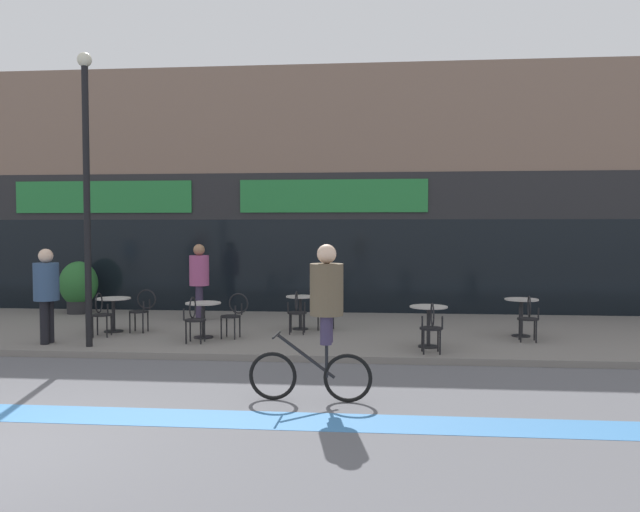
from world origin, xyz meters
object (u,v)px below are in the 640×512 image
Objects in this scene: pedestrian_far_end at (46,287)px; bistro_table_3 at (429,318)px; bistro_table_4 at (521,310)px; planter_pot at (79,286)px; cafe_chair_0_side at (142,308)px; cafe_chair_4_near at (528,315)px; bistro_table_0 at (113,308)px; pedestrian_near_end at (199,275)px; cafe_chair_3_near at (432,324)px; cafe_chair_2_near at (297,309)px; cyclist_0 at (323,309)px; bistro_table_1 at (203,313)px; cafe_chair_0_near at (101,311)px; cafe_chair_1_side at (234,312)px; bistro_table_2 at (300,306)px; cafe_chair_2_side at (329,306)px; cafe_chair_1_near at (194,316)px; lamp_post at (86,179)px.

bistro_table_3 is at bearing -176.04° from pedestrian_far_end.
planter_pot is (-10.48, 2.43, 0.16)m from bistro_table_4.
cafe_chair_0_side is 1.00× the size of cafe_chair_4_near.
pedestrian_near_end reaches higher than bistro_table_0.
cafe_chair_3_near is at bearing 163.63° from cafe_chair_0_side.
cyclist_0 is at bearing -170.50° from cafe_chair_2_near.
bistro_table_1 is 0.78× the size of cafe_chair_0_near.
cafe_chair_1_side is at bearing -1.00° from bistro_table_1.
bistro_table_0 is 0.94× the size of bistro_table_4.
bistro_table_0 is 0.79× the size of cafe_chair_2_near.
bistro_table_1 is at bearing -82.43° from pedestrian_near_end.
cafe_chair_1_side is (-1.17, -1.20, 0.01)m from bistro_table_2.
cafe_chair_0_near is at bearing 45.34° from cafe_chair_0_side.
pedestrian_near_end is (-0.76, 2.34, 0.56)m from bistro_table_1.
cafe_chair_0_near is 1.17m from pedestrian_far_end.
cafe_chair_2_side reaches higher than bistro_table_1.
pedestrian_far_end is at bearing -170.03° from bistro_table_4.
cafe_chair_2_side is (2.42, 1.81, 0.00)m from cafe_chair_1_near.
bistro_table_3 is 0.84× the size of cafe_chair_1_side.
pedestrian_near_end is (-5.15, 3.53, 0.55)m from cafe_chair_3_near.
bistro_table_4 is 0.84× the size of cafe_chair_0_near.
cafe_chair_1_near is at bearing -110.60° from cafe_chair_0_near.
cafe_chair_3_near is at bearing -15.21° from bistro_table_1.
cafe_chair_1_side and cafe_chair_3_near have the same top height.
bistro_table_1 is 0.63m from cafe_chair_1_near.
planter_pot is at bearing 128.06° from bistro_table_0.
cafe_chair_0_near reaches higher than bistro_table_2.
cafe_chair_4_near is at bearing -13.41° from bistro_table_2.
bistro_table_1 is 5.23m from planter_pot.
cafe_chair_2_near is at bearing -89.72° from bistro_table_2.
lamp_post is at bearing 87.21° from cafe_chair_3_near.
cafe_chair_2_near is at bearing 53.97° from cafe_chair_3_near.
bistro_table_2 is 0.95× the size of bistro_table_4.
pedestrian_near_end reaches higher than cafe_chair_0_side.
cafe_chair_0_side is 1.00× the size of cafe_chair_1_near.
cafe_chair_1_side is at bearing -60.01° from cyclist_0.
cafe_chair_1_side is at bearing 171.59° from bistro_table_3.
cafe_chair_1_side is 0.17× the size of lamp_post.
planter_pot is 5.39m from lamp_post.
bistro_table_3 is at bearing -114.94° from cyclist_0.
lamp_post is at bearing -30.02° from cyclist_0.
bistro_table_1 is at bearing 7.30° from cafe_chair_1_side.
cafe_chair_2_near is 4.59m from cyclist_0.
bistro_table_4 is (4.53, -0.45, 0.03)m from bistro_table_2.
pedestrian_far_end is at bearing 27.37° from cafe_chair_2_side.
bistro_table_2 is 1.68m from cafe_chair_1_side.
cafe_chair_2_side reaches higher than bistro_table_3.
cafe_chair_2_near is 6.50m from planter_pot.
cafe_chair_0_side reaches higher than bistro_table_0.
bistro_table_4 is 0.84× the size of cafe_chair_3_near.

